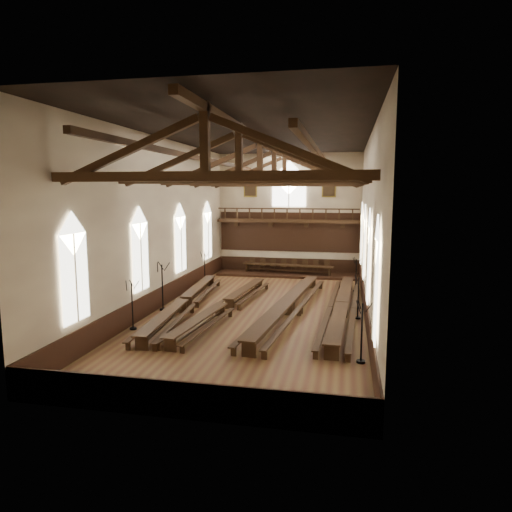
{
  "coord_description": "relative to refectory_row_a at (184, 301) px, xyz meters",
  "views": [
    {
      "loc": [
        4.86,
        -25.34,
        6.9
      ],
      "look_at": [
        -0.52,
        1.5,
        2.98
      ],
      "focal_mm": 32.0,
      "sensor_mm": 36.0,
      "label": 1
    }
  ],
  "objects": [
    {
      "name": "candelabrum_right_far",
      "position": [
        9.9,
        7.04,
        0.19
      ],
      "size": [
        0.69,
        0.73,
        2.41
      ],
      "color": "black",
      "rests_on": "ground"
    },
    {
      "name": "candelabrum_left_far",
      "position": [
        -1.2,
        7.77,
        0.2
      ],
      "size": [
        0.71,
        0.72,
        2.42
      ],
      "color": "black",
      "rests_on": "ground"
    },
    {
      "name": "wainscot_band",
      "position": [
        4.35,
        0.8,
        0.06
      ],
      "size": [
        12.0,
        26.0,
        1.2
      ],
      "color": "black",
      "rests_on": "ground"
    },
    {
      "name": "refectory_row_a",
      "position": [
        0.0,
        0.0,
        0.0
      ],
      "size": [
        2.04,
        14.38,
        0.74
      ],
      "color": "#3A1F12",
      "rests_on": "ground"
    },
    {
      "name": "refectory_row_b",
      "position": [
        2.53,
        -0.07,
        -0.03
      ],
      "size": [
        2.05,
        14.04,
        0.7
      ],
      "color": "#3A1F12",
      "rests_on": "ground"
    },
    {
      "name": "ground",
      "position": [
        4.35,
        0.8,
        -0.54
      ],
      "size": [
        26.0,
        26.0,
        0.0
      ],
      "primitive_type": "plane",
      "color": "brown",
      "rests_on": "ground"
    },
    {
      "name": "refectory_row_c",
      "position": [
        6.09,
        0.41,
        0.06
      ],
      "size": [
        2.42,
        15.12,
        0.81
      ],
      "color": "#3A1F12",
      "rests_on": "ground"
    },
    {
      "name": "minstrels_gallery",
      "position": [
        4.35,
        13.46,
        3.37
      ],
      "size": [
        11.8,
        1.24,
        3.7
      ],
      "color": "#3A1F12",
      "rests_on": "room_walls"
    },
    {
      "name": "high_chairs",
      "position": [
        4.48,
        12.94,
        0.21
      ],
      "size": [
        6.78,
        0.49,
        1.04
      ],
      "color": "#3A1F12",
      "rests_on": "dais"
    },
    {
      "name": "candelabrum_right_near",
      "position": [
        9.9,
        -6.4,
        0.26
      ],
      "size": [
        0.73,
        0.8,
        2.62
      ],
      "color": "black",
      "rests_on": "ground"
    },
    {
      "name": "candelabrum_left_mid",
      "position": [
        -1.2,
        -0.24,
        0.33
      ],
      "size": [
        0.78,
        0.88,
        2.85
      ],
      "color": "black",
      "rests_on": "ground"
    },
    {
      "name": "dais",
      "position": [
        4.48,
        12.2,
        -0.45
      ],
      "size": [
        11.4,
        2.78,
        0.19
      ],
      "primitive_type": "cube",
      "color": "black",
      "rests_on": "ground"
    },
    {
      "name": "room_walls",
      "position": [
        4.35,
        0.8,
        5.92
      ],
      "size": [
        26.0,
        26.0,
        26.0
      ],
      "color": "beige",
      "rests_on": "ground"
    },
    {
      "name": "candelabrum_left_near",
      "position": [
        -1.2,
        -4.05,
        0.23
      ],
      "size": [
        0.71,
        0.77,
        2.52
      ],
      "color": "black",
      "rests_on": "ground"
    },
    {
      "name": "candelabrum_right_mid",
      "position": [
        9.9,
        0.15,
        0.2
      ],
      "size": [
        0.66,
        0.74,
        2.42
      ],
      "color": "black",
      "rests_on": "ground"
    },
    {
      "name": "high_table",
      "position": [
        4.48,
        12.2,
        0.25
      ],
      "size": [
        7.59,
        1.69,
        0.71
      ],
      "color": "#3A1F12",
      "rests_on": "dais"
    },
    {
      "name": "side_windows",
      "position": [
        4.35,
        0.8,
        3.2
      ],
      "size": [
        11.85,
        19.8,
        4.5
      ],
      "color": "white",
      "rests_on": "room_walls"
    },
    {
      "name": "portraits",
      "position": [
        4.35,
        13.7,
        6.56
      ],
      "size": [
        7.75,
        0.09,
        1.45
      ],
      "color": "olive",
      "rests_on": "room_walls"
    },
    {
      "name": "refectory_row_d",
      "position": [
        9.05,
        0.65,
        0.04
      ],
      "size": [
        1.93,
        14.82,
        0.79
      ],
      "color": "#3A1F12",
      "rests_on": "ground"
    },
    {
      "name": "end_window",
      "position": [
        4.35,
        13.7,
        6.68
      ],
      "size": [
        2.8,
        0.12,
        3.8
      ],
      "color": "white",
      "rests_on": "room_walls"
    },
    {
      "name": "roof_trusses",
      "position": [
        4.35,
        0.8,
        7.68
      ],
      "size": [
        11.7,
        25.7,
        2.8
      ],
      "color": "#3A1F12",
      "rests_on": "room_walls"
    }
  ]
}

